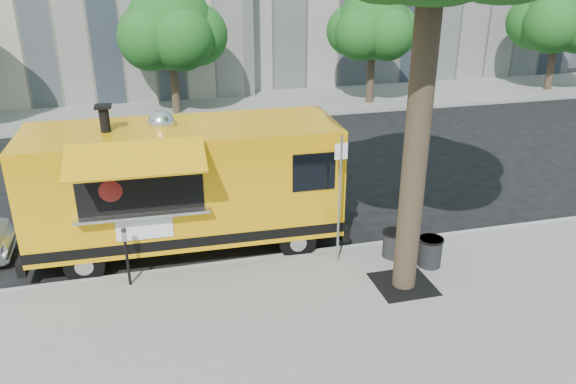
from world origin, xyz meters
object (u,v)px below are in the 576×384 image
object	(u,v)px
far_tree_c	(373,24)
sign_post	(340,193)
far_tree_d	(561,14)
food_truck	(185,184)
trash_bin_right	(393,243)
parking_meter	(126,250)
trash_bin_left	(430,251)
far_tree_b	(170,26)

from	to	relation	value
far_tree_c	sign_post	world-z (taller)	far_tree_c
far_tree_c	far_tree_d	bearing A→B (deg)	1.15
food_truck	sign_post	bearing A→B (deg)	-26.79
far_tree_d	far_tree_c	bearing A→B (deg)	-178.85
far_tree_c	trash_bin_right	size ratio (longest dim) A/B	8.25
sign_post	food_truck	size ratio (longest dim) A/B	0.41
parking_meter	far_tree_d	bearing A→B (deg)	33.60
far_tree_d	sign_post	bearing A→B (deg)	-139.30
sign_post	parking_meter	distance (m)	4.64
far_tree_c	trash_bin_left	world-z (taller)	far_tree_c
far_tree_b	parking_meter	size ratio (longest dim) A/B	4.12
far_tree_d	food_truck	bearing A→B (deg)	-147.65
far_tree_b	trash_bin_right	distance (m)	15.20
food_truck	trash_bin_right	distance (m)	5.00
far_tree_d	trash_bin_right	world-z (taller)	far_tree_d
sign_post	trash_bin_right	world-z (taller)	sign_post
food_truck	trash_bin_left	bearing A→B (deg)	-23.19
far_tree_d	trash_bin_left	size ratio (longest dim) A/B	8.41
far_tree_d	trash_bin_right	size ratio (longest dim) A/B	8.94
trash_bin_right	far_tree_c	bearing A→B (deg)	69.94
far_tree_d	sign_post	xyz separation A→B (m)	(-16.45, -14.15, -2.04)
food_truck	far_tree_b	bearing A→B (deg)	88.78
far_tree_b	far_tree_d	distance (m)	19.00
far_tree_b	trash_bin_right	bearing A→B (deg)	-74.82
far_tree_c	trash_bin_right	xyz separation A→B (m)	(-5.12, -14.01, -3.23)
sign_post	food_truck	distance (m)	3.61
far_tree_d	far_tree_b	bearing A→B (deg)	179.70
far_tree_b	trash_bin_left	xyz separation A→B (m)	(4.50, -14.90, -3.33)
far_tree_c	sign_post	size ratio (longest dim) A/B	1.74
trash_bin_left	far_tree_d	bearing A→B (deg)	45.59
sign_post	trash_bin_left	bearing A→B (deg)	-18.49
far_tree_b	parking_meter	world-z (taller)	far_tree_b
food_truck	far_tree_d	bearing A→B (deg)	33.99
trash_bin_left	food_truck	bearing A→B (deg)	155.17
far_tree_c	food_truck	size ratio (longest dim) A/B	0.71
far_tree_d	sign_post	distance (m)	21.79
far_tree_d	parking_meter	world-z (taller)	far_tree_d
far_tree_d	trash_bin_left	bearing A→B (deg)	-134.41
far_tree_d	sign_post	size ratio (longest dim) A/B	1.88
far_tree_d	trash_bin_left	xyz separation A→B (m)	(-14.50, -14.80, -3.38)
parking_meter	sign_post	bearing A→B (deg)	-2.52
parking_meter	trash_bin_left	size ratio (longest dim) A/B	1.99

